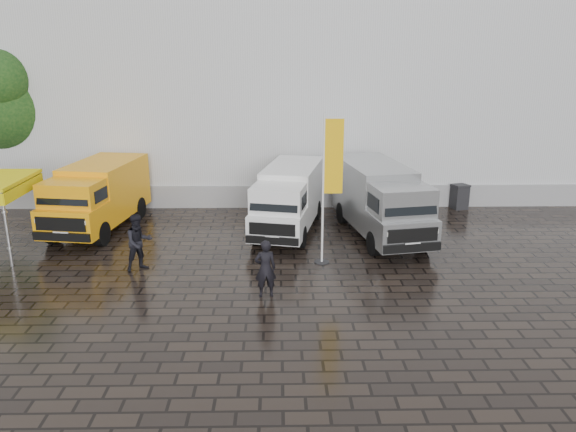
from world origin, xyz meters
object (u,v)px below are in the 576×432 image
wheelie_bin (460,197)px  van_silver (380,202)px  van_white (289,200)px  person_tent (139,242)px  van_yellow (97,198)px  flagpole (329,181)px  person_front (265,269)px

wheelie_bin → van_silver: bearing=-153.1°
van_white → person_tent: van_white is taller
van_yellow → van_white: size_ratio=0.98×
van_yellow → person_tent: (2.62, -4.28, -0.35)m
flagpole → wheelie_bin: bearing=45.1°
person_tent → wheelie_bin: bearing=-6.3°
van_white → van_silver: van_silver is taller
wheelie_bin → person_tent: size_ratio=0.59×
van_silver → person_front: 6.92m
wheelie_bin → person_front: (-8.55, -9.18, 0.31)m
person_tent → van_silver: bearing=-13.9°
wheelie_bin → van_yellow: bearing=176.0°
van_yellow → wheelie_bin: size_ratio=5.06×
van_white → van_yellow: bearing=-169.8°
van_silver → person_tent: 9.03m
van_silver → person_tent: bearing=-168.8°
wheelie_bin → person_tent: bearing=-165.2°
person_front → person_tent: bearing=-36.9°
flagpole → van_silver: bearing=51.3°
van_yellow → van_silver: 11.07m
van_yellow → person_front: van_yellow is taller
van_silver → van_yellow: bearing=164.6°
van_silver → wheelie_bin: bearing=31.0°
person_tent → van_yellow: bearing=86.1°
van_yellow → wheelie_bin: 15.57m
van_silver → person_tent: size_ratio=3.28×
van_yellow → van_white: 7.55m
flagpole → wheelie_bin: size_ratio=4.54×
flagpole → wheelie_bin: flagpole is taller
van_white → van_silver: size_ratio=0.93×
flagpole → wheelie_bin: 9.51m
van_white → person_front: 6.18m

